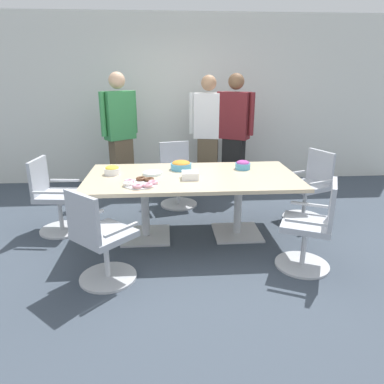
{
  "coord_description": "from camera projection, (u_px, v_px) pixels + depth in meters",
  "views": [
    {
      "loc": [
        -0.29,
        -3.91,
        1.87
      ],
      "look_at": [
        0.0,
        0.0,
        0.55
      ],
      "focal_mm": 33.26,
      "sensor_mm": 36.0,
      "label": 1
    }
  ],
  "objects": [
    {
      "name": "snack_bowl_chips_yellow",
      "position": [
        112.0,
        170.0,
        4.1
      ],
      "size": [
        0.18,
        0.18,
        0.11
      ],
      "color": "white",
      "rests_on": "conference_table"
    },
    {
      "name": "person_standing_2",
      "position": [
        234.0,
        132.0,
        5.53
      ],
      "size": [
        0.56,
        0.42,
        1.86
      ],
      "rotation": [
        0.0,
        0.0,
        -3.69
      ],
      "color": "black",
      "rests_on": "ground"
    },
    {
      "name": "office_chair_1",
      "position": [
        100.0,
        242.0,
        3.24
      ],
      "size": [
        0.76,
        0.76,
        0.91
      ],
      "rotation": [
        0.0,
        0.0,
        -0.75
      ],
      "color": "silver",
      "rests_on": "ground"
    },
    {
      "name": "person_standing_0",
      "position": [
        120.0,
        133.0,
        5.43
      ],
      "size": [
        0.54,
        0.44,
        1.88
      ],
      "rotation": [
        0.0,
        0.0,
        -2.51
      ],
      "color": "brown",
      "rests_on": "ground"
    },
    {
      "name": "plate_stack",
      "position": [
        152.0,
        173.0,
        4.1
      ],
      "size": [
        0.22,
        0.22,
        0.03
      ],
      "color": "white",
      "rests_on": "conference_table"
    },
    {
      "name": "snack_bowl_chips_orange",
      "position": [
        181.0,
        165.0,
        4.31
      ],
      "size": [
        0.25,
        0.25,
        0.11
      ],
      "color": "#4C9EC6",
      "rests_on": "conference_table"
    },
    {
      "name": "person_standing_1",
      "position": [
        208.0,
        132.0,
        5.66
      ],
      "size": [
        0.61,
        0.3,
        1.84
      ],
      "rotation": [
        0.0,
        0.0,
        -3.34
      ],
      "color": "brown",
      "rests_on": "ground"
    },
    {
      "name": "back_wall",
      "position": [
        182.0,
        101.0,
        6.13
      ],
      "size": [
        8.0,
        0.1,
        2.8
      ],
      "primitive_type": "cube",
      "color": "silver",
      "rests_on": "ground"
    },
    {
      "name": "donut_platter",
      "position": [
        141.0,
        183.0,
        3.73
      ],
      "size": [
        0.37,
        0.37,
        0.04
      ],
      "color": "white",
      "rests_on": "conference_table"
    },
    {
      "name": "office_chair_0",
      "position": [
        54.0,
        200.0,
        4.31
      ],
      "size": [
        0.6,
        0.6,
        0.91
      ],
      "rotation": [
        0.0,
        0.0,
        -1.69
      ],
      "color": "silver",
      "rests_on": "ground"
    },
    {
      "name": "office_chair_4",
      "position": [
        177.0,
        178.0,
        5.21
      ],
      "size": [
        0.66,
        0.66,
        0.91
      ],
      "rotation": [
        0.0,
        0.0,
        -2.9
      ],
      "color": "silver",
      "rests_on": "ground"
    },
    {
      "name": "snack_bowl_candy_mix",
      "position": [
        243.0,
        165.0,
        4.32
      ],
      "size": [
        0.18,
        0.18,
        0.11
      ],
      "color": "#4C9EC6",
      "rests_on": "conference_table"
    },
    {
      "name": "napkin_pile",
      "position": [
        190.0,
        175.0,
        3.93
      ],
      "size": [
        0.18,
        0.18,
        0.08
      ],
      "primitive_type": "cube",
      "color": "white",
      "rests_on": "conference_table"
    },
    {
      "name": "ground_plane",
      "position": [
        192.0,
        235.0,
        4.31
      ],
      "size": [
        10.0,
        10.0,
        0.01
      ],
      "primitive_type": "cube",
      "color": "#3D4754"
    },
    {
      "name": "office_chair_2",
      "position": [
        311.0,
        230.0,
        3.48
      ],
      "size": [
        0.72,
        0.72,
        0.91
      ],
      "rotation": [
        0.0,
        0.0,
        1.13
      ],
      "color": "silver",
      "rests_on": "ground"
    },
    {
      "name": "office_chair_3",
      "position": [
        309.0,
        189.0,
        4.68
      ],
      "size": [
        0.7,
        0.7,
        0.91
      ],
      "rotation": [
        0.0,
        0.0,
        -4.32
      ],
      "color": "silver",
      "rests_on": "ground"
    },
    {
      "name": "conference_table",
      "position": [
        192.0,
        186.0,
        4.11
      ],
      "size": [
        2.4,
        1.2,
        0.75
      ],
      "color": "#CCB793",
      "rests_on": "ground"
    }
  ]
}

